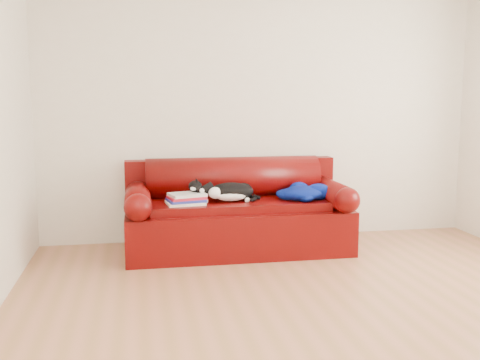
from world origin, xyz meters
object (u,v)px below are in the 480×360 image
object	(u,v)px
blanket	(303,192)
sofa_base	(237,226)
book_stack	(186,199)
cat	(231,192)

from	to	relation	value
blanket	sofa_base	bearing A→B (deg)	171.04
book_stack	blanket	xyz separation A→B (m)	(1.12, 0.05, 0.02)
sofa_base	book_stack	xyz separation A→B (m)	(-0.50, -0.14, 0.31)
cat	blanket	bearing A→B (deg)	-12.34
sofa_base	book_stack	distance (m)	0.60
sofa_base	blanket	size ratio (longest dim) A/B	3.55
book_stack	blanket	size ratio (longest dim) A/B	0.62
cat	blanket	size ratio (longest dim) A/B	1.06
book_stack	sofa_base	bearing A→B (deg)	16.07
cat	blanket	distance (m)	0.70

